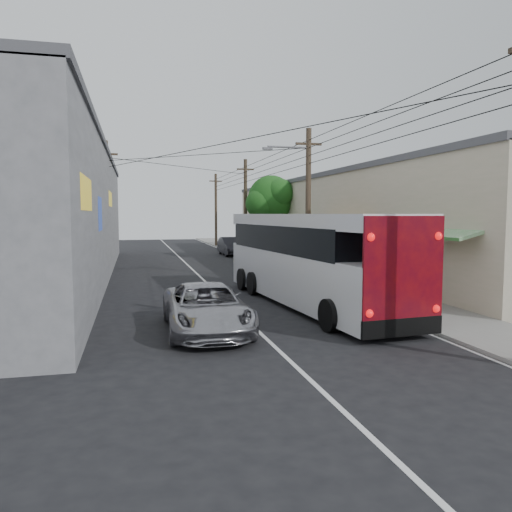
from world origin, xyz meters
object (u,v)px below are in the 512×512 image
at_px(coach_bus, 308,258).
at_px(pedestrian_near, 330,267).
at_px(parked_car_mid, 256,254).
at_px(parked_car_far, 231,246).
at_px(pedestrian_far, 294,256).
at_px(jeepney, 206,308).
at_px(parked_suv, 276,264).

xyz_separation_m(coach_bus, pedestrian_near, (2.41, 3.58, -0.80)).
height_order(parked_car_mid, pedestrian_near, pedestrian_near).
bearing_deg(parked_car_far, pedestrian_far, -86.35).
bearing_deg(pedestrian_near, jeepney, 45.74).
xyz_separation_m(parked_car_mid, parked_car_far, (0.00, 8.93, 0.01)).
distance_m(parked_car_mid, pedestrian_near, 11.66).
bearing_deg(pedestrian_near, parked_car_far, -87.89).
distance_m(coach_bus, parked_suv, 8.38).
bearing_deg(parked_car_mid, coach_bus, -99.64).
relative_size(parked_car_mid, parked_car_far, 0.96).
bearing_deg(pedestrian_far, parked_car_far, -50.35).
height_order(parked_car_mid, pedestrian_far, pedestrian_far).
bearing_deg(parked_car_mid, jeepney, -111.72).
xyz_separation_m(parked_car_far, pedestrian_near, (0.80, -20.56, 0.28)).
bearing_deg(parked_suv, pedestrian_near, -80.85).
bearing_deg(pedestrian_near, pedestrian_far, -93.69).
xyz_separation_m(jeepney, parked_car_mid, (6.15, 18.79, 0.06)).
height_order(parked_suv, pedestrian_far, pedestrian_far).
bearing_deg(pedestrian_far, parked_car_mid, -41.13).
xyz_separation_m(jeepney, parked_car_far, (6.15, 27.72, 0.06)).
xyz_separation_m(parked_car_far, pedestrian_far, (1.23, -13.74, 0.23)).
distance_m(jeepney, pedestrian_far, 15.82).
height_order(parked_car_mid, parked_car_far, parked_car_far).
height_order(jeepney, pedestrian_far, pedestrian_far).
bearing_deg(parked_car_far, jeepney, -103.96).
distance_m(parked_car_mid, parked_car_far, 8.93).
xyz_separation_m(parked_car_mid, pedestrian_far, (1.23, -4.80, 0.24)).
distance_m(parked_car_mid, pedestrian_far, 4.96).
relative_size(jeepney, parked_car_far, 1.09).
height_order(jeepney, parked_car_far, parked_car_far).
xyz_separation_m(parked_suv, pedestrian_near, (1.34, -4.67, 0.26)).
distance_m(parked_car_far, pedestrian_near, 20.58).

